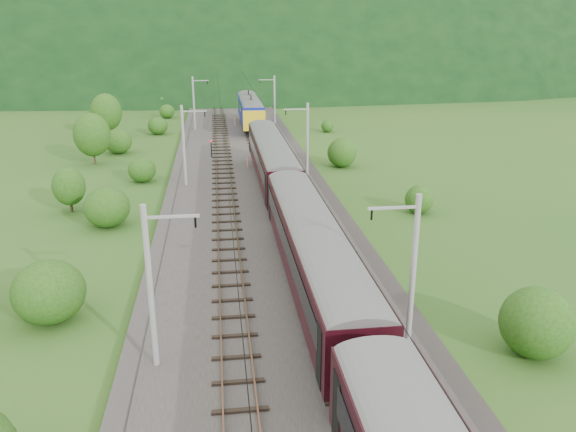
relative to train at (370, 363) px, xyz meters
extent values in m
plane|color=#255319|center=(-2.40, 6.21, -3.72)|extent=(600.00, 600.00, 0.00)
cube|color=#38332D|center=(-2.40, 16.21, -3.57)|extent=(14.00, 220.00, 0.30)
cube|color=brown|center=(-5.52, 16.21, -3.23)|extent=(0.08, 220.00, 0.15)
cube|color=brown|center=(-4.08, 16.21, -3.23)|extent=(0.08, 220.00, 0.15)
cube|color=black|center=(-4.80, 16.21, -3.36)|extent=(2.40, 220.00, 0.12)
cube|color=brown|center=(-0.72, 16.21, -3.23)|extent=(0.08, 220.00, 0.15)
cube|color=brown|center=(0.72, 16.21, -3.23)|extent=(0.08, 220.00, 0.15)
cube|color=black|center=(0.00, 16.21, -3.36)|extent=(2.40, 220.00, 0.12)
cylinder|color=gray|center=(-8.60, 6.21, 0.58)|extent=(0.28, 0.28, 8.00)
cube|color=gray|center=(-7.40, 6.21, 3.98)|extent=(2.40, 0.12, 0.12)
cylinder|color=black|center=(-6.40, 6.21, 3.68)|extent=(0.10, 0.10, 0.50)
cylinder|color=gray|center=(-8.60, 38.21, 0.58)|extent=(0.28, 0.28, 8.00)
cube|color=gray|center=(-7.40, 38.21, 3.98)|extent=(2.40, 0.12, 0.12)
cylinder|color=black|center=(-6.40, 38.21, 3.68)|extent=(0.10, 0.10, 0.50)
cylinder|color=gray|center=(-8.60, 70.21, 0.58)|extent=(0.28, 0.28, 8.00)
cube|color=gray|center=(-7.40, 70.21, 3.98)|extent=(2.40, 0.12, 0.12)
cylinder|color=black|center=(-6.40, 70.21, 3.68)|extent=(0.10, 0.10, 0.50)
cylinder|color=gray|center=(-8.60, 102.21, 0.58)|extent=(0.28, 0.28, 8.00)
cube|color=gray|center=(-7.40, 102.21, 3.98)|extent=(2.40, 0.12, 0.12)
cylinder|color=black|center=(-6.40, 102.21, 3.68)|extent=(0.10, 0.10, 0.50)
cylinder|color=gray|center=(-8.60, 134.21, 0.58)|extent=(0.28, 0.28, 8.00)
cube|color=gray|center=(-7.40, 134.21, 3.98)|extent=(2.40, 0.12, 0.12)
cylinder|color=black|center=(-6.40, 134.21, 3.68)|extent=(0.10, 0.10, 0.50)
cylinder|color=gray|center=(3.80, 6.21, 0.58)|extent=(0.28, 0.28, 8.00)
cube|color=gray|center=(2.60, 6.21, 3.98)|extent=(2.40, 0.12, 0.12)
cylinder|color=black|center=(1.60, 6.21, 3.68)|extent=(0.10, 0.10, 0.50)
cylinder|color=gray|center=(3.80, 38.21, 0.58)|extent=(0.28, 0.28, 8.00)
cube|color=gray|center=(2.60, 38.21, 3.98)|extent=(2.40, 0.12, 0.12)
cylinder|color=black|center=(1.60, 38.21, 3.68)|extent=(0.10, 0.10, 0.50)
cylinder|color=gray|center=(3.80, 70.21, 0.58)|extent=(0.28, 0.28, 8.00)
cube|color=gray|center=(2.60, 70.21, 3.98)|extent=(2.40, 0.12, 0.12)
cylinder|color=black|center=(1.60, 70.21, 3.68)|extent=(0.10, 0.10, 0.50)
cylinder|color=gray|center=(3.80, 102.21, 0.58)|extent=(0.28, 0.28, 8.00)
cube|color=gray|center=(2.60, 102.21, 3.98)|extent=(2.40, 0.12, 0.12)
cylinder|color=black|center=(1.60, 102.21, 3.68)|extent=(0.10, 0.10, 0.50)
cylinder|color=gray|center=(3.80, 134.21, 0.58)|extent=(0.28, 0.28, 8.00)
cube|color=gray|center=(2.60, 134.21, 3.98)|extent=(2.40, 0.12, 0.12)
cylinder|color=black|center=(1.60, 134.21, 3.68)|extent=(0.10, 0.10, 0.50)
cylinder|color=black|center=(-4.80, 16.21, 3.38)|extent=(0.03, 198.00, 0.03)
cylinder|color=black|center=(0.00, 16.21, 3.38)|extent=(0.03, 198.00, 0.03)
ellipsoid|color=black|center=(-2.40, 266.21, -3.72)|extent=(504.00, 360.00, 244.00)
cube|color=black|center=(0.00, 12.47, -0.61)|extent=(3.08, 23.35, 3.18)
cylinder|color=slate|center=(0.00, 12.47, 0.83)|extent=(3.08, 23.24, 3.08)
cube|color=black|center=(-1.56, 12.47, -0.22)|extent=(0.05, 20.55, 1.22)
cube|color=black|center=(1.56, 12.47, -0.22)|extent=(0.05, 20.55, 1.22)
cube|color=black|center=(0.00, 4.29, -2.68)|extent=(2.34, 3.40, 0.96)
cube|color=black|center=(0.00, 20.64, -2.68)|extent=(2.34, 3.40, 0.96)
cube|color=black|center=(0.00, 36.89, -0.61)|extent=(3.08, 23.35, 3.18)
cylinder|color=slate|center=(0.00, 36.89, 0.83)|extent=(3.08, 23.24, 3.08)
cube|color=black|center=(-1.56, 36.89, -0.22)|extent=(0.05, 20.55, 1.22)
cube|color=black|center=(1.56, 36.89, -0.22)|extent=(0.05, 20.55, 1.22)
cube|color=black|center=(0.00, 28.72, -2.68)|extent=(2.34, 3.40, 0.96)
cube|color=black|center=(0.00, 45.07, -2.68)|extent=(2.34, 3.40, 0.96)
cube|color=#13239C|center=(0.00, 70.87, -0.61)|extent=(3.08, 19.11, 3.18)
cylinder|color=slate|center=(0.00, 70.87, 0.83)|extent=(3.08, 19.01, 3.08)
cube|color=black|center=(-1.56, 70.87, -0.22)|extent=(0.05, 16.82, 1.22)
cube|color=black|center=(1.56, 70.87, -0.22)|extent=(0.05, 16.82, 1.22)
cube|color=black|center=(0.00, 64.19, -2.68)|extent=(2.34, 3.40, 0.96)
cube|color=black|center=(0.00, 77.56, -2.68)|extent=(2.34, 3.40, 0.96)
cube|color=yellow|center=(0.00, 80.23, -0.82)|extent=(3.14, 0.50, 2.87)
cube|color=yellow|center=(0.00, 61.52, -0.82)|extent=(3.14, 0.50, 2.87)
cube|color=black|center=(0.00, 73.87, 1.57)|extent=(0.08, 1.60, 0.96)
cylinder|color=red|center=(-2.38, 72.66, -2.71)|extent=(0.15, 0.15, 1.43)
cylinder|color=red|center=(-1.98, 44.68, -2.73)|extent=(0.15, 0.15, 1.39)
cylinder|color=black|center=(-6.04, 50.65, -2.47)|extent=(0.13, 0.13, 1.91)
sphere|color=red|center=(-6.04, 50.65, -1.47)|extent=(0.23, 0.23, 0.23)
ellipsoid|color=#1E4612|center=(-14.81, 11.75, -1.95)|extent=(3.94, 3.94, 3.54)
ellipsoid|color=#1E4612|center=(-14.40, 27.29, -2.06)|extent=(3.69, 3.69, 3.32)
ellipsoid|color=#1E4612|center=(-13.23, 41.01, -2.43)|extent=(2.88, 2.88, 2.59)
ellipsoid|color=#1E4612|center=(-17.89, 55.54, -2.15)|extent=(3.49, 3.49, 3.14)
ellipsoid|color=#1E4612|center=(-14.05, 68.36, -2.40)|extent=(2.95, 2.95, 2.66)
ellipsoid|color=#1E4612|center=(-13.88, 84.05, -2.51)|extent=(2.70, 2.70, 2.43)
ellipsoid|color=#1E4612|center=(-15.38, 96.27, -2.00)|extent=(3.82, 3.82, 3.44)
cylinder|color=black|center=(-18.28, 31.58, -2.62)|extent=(0.24, 0.24, 2.20)
ellipsoid|color=#1E4612|center=(-18.28, 31.58, -1.37)|extent=(2.83, 2.83, 3.39)
cylinder|color=black|center=(-19.76, 49.81, -2.08)|extent=(0.24, 0.24, 3.29)
ellipsoid|color=#1E4612|center=(-19.76, 49.81, -0.20)|extent=(4.23, 4.23, 5.08)
cylinder|color=black|center=(-21.09, 66.92, -2.00)|extent=(0.24, 0.24, 3.46)
ellipsoid|color=#1E4612|center=(-21.09, 66.92, -0.02)|extent=(4.44, 4.44, 5.33)
ellipsoid|color=#1E4612|center=(9.92, 5.16, -2.11)|extent=(3.58, 3.58, 3.23)
ellipsoid|color=#1E4612|center=(11.97, 27.41, -2.61)|extent=(2.48, 2.48, 2.23)
ellipsoid|color=#1E4612|center=(8.94, 44.78, -2.20)|extent=(3.38, 3.38, 3.04)
ellipsoid|color=#1E4612|center=(11.60, 67.00, -2.88)|extent=(1.87, 1.87, 1.69)
camera|label=1|loc=(-5.30, -17.47, 11.93)|focal=35.00mm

